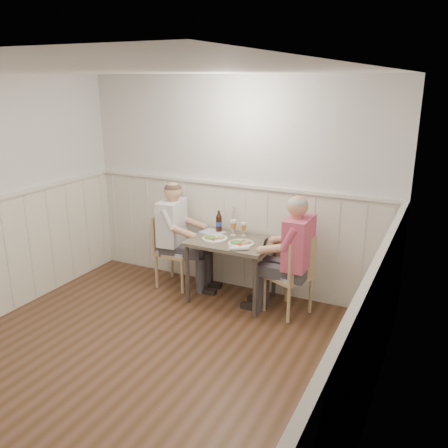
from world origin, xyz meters
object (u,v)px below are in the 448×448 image
at_px(dining_table, 232,248).
at_px(grass_vase, 232,219).
at_px(chair_right, 292,273).
at_px(chair_left, 172,247).
at_px(diner_cream, 176,243).
at_px(beer_bottle, 219,222).
at_px(man_in_pink, 294,266).

relative_size(dining_table, grass_vase, 2.90).
distance_m(chair_right, chair_left, 1.63).
bearing_deg(diner_cream, beer_bottle, 18.87).
bearing_deg(beer_bottle, man_in_pink, -14.22).
relative_size(chair_right, man_in_pink, 0.65).
relative_size(chair_right, diner_cream, 0.66).
height_order(chair_right, beer_bottle, beer_bottle).
bearing_deg(grass_vase, diner_cream, -157.77).
bearing_deg(grass_vase, beer_bottle, -146.57).
xyz_separation_m(dining_table, chair_right, (0.76, -0.04, -0.16)).
relative_size(dining_table, diner_cream, 0.69).
height_order(beer_bottle, grass_vase, grass_vase).
xyz_separation_m(diner_cream, grass_vase, (0.66, 0.27, 0.32)).
xyz_separation_m(dining_table, diner_cream, (-0.79, 0.04, -0.07)).
bearing_deg(man_in_pink, beer_bottle, 165.78).
height_order(chair_left, man_in_pink, man_in_pink).
distance_m(chair_left, man_in_pink, 1.64).
bearing_deg(diner_cream, dining_table, -2.98).
bearing_deg(chair_right, beer_bottle, 165.96).
bearing_deg(diner_cream, chair_right, -3.00).
xyz_separation_m(chair_left, diner_cream, (0.07, -0.02, 0.07)).
distance_m(chair_right, man_in_pink, 0.10).
relative_size(beer_bottle, grass_vase, 0.80).
relative_size(dining_table, chair_left, 1.03).
bearing_deg(chair_left, grass_vase, 18.61).
xyz_separation_m(dining_table, man_in_pink, (0.78, -0.05, -0.07)).
xyz_separation_m(man_in_pink, beer_bottle, (-1.05, 0.27, 0.28)).
distance_m(chair_left, diner_cream, 0.10).
bearing_deg(dining_table, diner_cream, 177.02).
relative_size(chair_left, grass_vase, 2.80).
bearing_deg(grass_vase, chair_right, -21.32).
distance_m(diner_cream, beer_bottle, 0.62).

